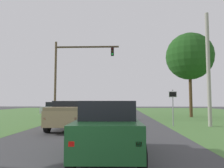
{
  "coord_description": "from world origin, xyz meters",
  "views": [
    {
      "loc": [
        1.36,
        -4.21,
        1.86
      ],
      "look_at": [
        0.56,
        15.55,
        3.4
      ],
      "focal_mm": 35.26,
      "sensor_mm": 36.0,
      "label": 1
    }
  ],
  "objects_px": {
    "keep_moving_sign": "(173,103)",
    "oak_tree_right": "(190,56)",
    "traffic_light": "(71,68)",
    "pickup_truck_lead": "(71,114)",
    "utility_pole_right": "(208,69)",
    "red_suv_near": "(108,127)",
    "crossing_suv_far": "(60,109)"
  },
  "relations": [
    {
      "from": "traffic_light",
      "to": "crossing_suv_far",
      "type": "bearing_deg",
      "value": 118.72
    },
    {
      "from": "pickup_truck_lead",
      "to": "traffic_light",
      "type": "distance_m",
      "value": 10.13
    },
    {
      "from": "utility_pole_right",
      "to": "crossing_suv_far",
      "type": "bearing_deg",
      "value": 142.45
    },
    {
      "from": "pickup_truck_lead",
      "to": "traffic_light",
      "type": "height_order",
      "value": "traffic_light"
    },
    {
      "from": "traffic_light",
      "to": "pickup_truck_lead",
      "type": "bearing_deg",
      "value": -76.75
    },
    {
      "from": "keep_moving_sign",
      "to": "traffic_light",
      "type": "bearing_deg",
      "value": 143.54
    },
    {
      "from": "red_suv_near",
      "to": "utility_pole_right",
      "type": "height_order",
      "value": "utility_pole_right"
    },
    {
      "from": "pickup_truck_lead",
      "to": "utility_pole_right",
      "type": "distance_m",
      "value": 10.6
    },
    {
      "from": "traffic_light",
      "to": "utility_pole_right",
      "type": "distance_m",
      "value": 13.76
    },
    {
      "from": "pickup_truck_lead",
      "to": "keep_moving_sign",
      "type": "relative_size",
      "value": 1.96
    },
    {
      "from": "traffic_light",
      "to": "oak_tree_right",
      "type": "bearing_deg",
      "value": 11.73
    },
    {
      "from": "pickup_truck_lead",
      "to": "utility_pole_right",
      "type": "relative_size",
      "value": 0.62
    },
    {
      "from": "keep_moving_sign",
      "to": "utility_pole_right",
      "type": "bearing_deg",
      "value": 1.47
    },
    {
      "from": "oak_tree_right",
      "to": "crossing_suv_far",
      "type": "xyz_separation_m",
      "value": [
        -15.85,
        1.36,
        -6.23
      ]
    },
    {
      "from": "crossing_suv_far",
      "to": "utility_pole_right",
      "type": "xyz_separation_m",
      "value": [
        14.22,
        -10.93,
        3.36
      ]
    },
    {
      "from": "red_suv_near",
      "to": "traffic_light",
      "type": "height_order",
      "value": "traffic_light"
    },
    {
      "from": "red_suv_near",
      "to": "keep_moving_sign",
      "type": "bearing_deg",
      "value": 64.31
    },
    {
      "from": "traffic_light",
      "to": "keep_moving_sign",
      "type": "xyz_separation_m",
      "value": [
        9.23,
        -6.82,
        -3.69
      ]
    },
    {
      "from": "pickup_truck_lead",
      "to": "utility_pole_right",
      "type": "bearing_deg",
      "value": 12.06
    },
    {
      "from": "keep_moving_sign",
      "to": "utility_pole_right",
      "type": "distance_m",
      "value": 3.71
    },
    {
      "from": "red_suv_near",
      "to": "keep_moving_sign",
      "type": "relative_size",
      "value": 1.78
    },
    {
      "from": "keep_moving_sign",
      "to": "utility_pole_right",
      "type": "height_order",
      "value": "utility_pole_right"
    },
    {
      "from": "red_suv_near",
      "to": "pickup_truck_lead",
      "type": "relative_size",
      "value": 0.9
    },
    {
      "from": "traffic_light",
      "to": "keep_moving_sign",
      "type": "distance_m",
      "value": 12.06
    },
    {
      "from": "pickup_truck_lead",
      "to": "red_suv_near",
      "type": "bearing_deg",
      "value": -67.4
    },
    {
      "from": "keep_moving_sign",
      "to": "crossing_suv_far",
      "type": "distance_m",
      "value": 15.95
    },
    {
      "from": "crossing_suv_far",
      "to": "pickup_truck_lead",
      "type": "bearing_deg",
      "value": -71.45
    },
    {
      "from": "pickup_truck_lead",
      "to": "utility_pole_right",
      "type": "xyz_separation_m",
      "value": [
        9.85,
        2.1,
        3.3
      ]
    },
    {
      "from": "pickup_truck_lead",
      "to": "crossing_suv_far",
      "type": "bearing_deg",
      "value": 108.55
    },
    {
      "from": "keep_moving_sign",
      "to": "oak_tree_right",
      "type": "relative_size",
      "value": 0.27
    },
    {
      "from": "red_suv_near",
      "to": "pickup_truck_lead",
      "type": "bearing_deg",
      "value": 112.6
    },
    {
      "from": "crossing_suv_far",
      "to": "utility_pole_right",
      "type": "height_order",
      "value": "utility_pole_right"
    }
  ]
}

